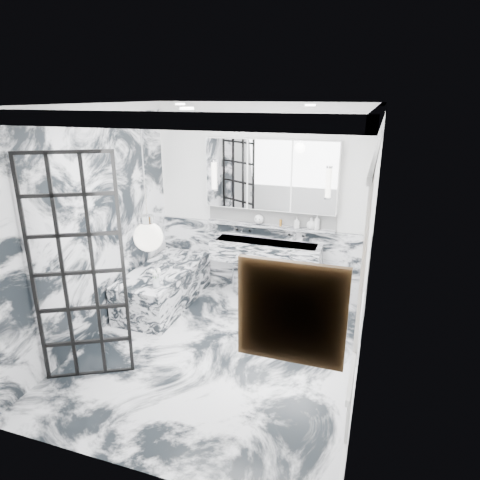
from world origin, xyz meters
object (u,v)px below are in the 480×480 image
(crittall_door, at_px, (78,273))
(trough_sink, at_px, (266,252))
(bathtub, at_px, (164,286))
(mirror_cabinet, at_px, (271,175))

(crittall_door, height_order, trough_sink, crittall_door)
(crittall_door, bearing_deg, bathtub, 62.45)
(crittall_door, xyz_separation_m, mirror_cabinet, (1.30, 2.57, 0.62))
(crittall_door, relative_size, mirror_cabinet, 1.26)
(bathtub, bearing_deg, trough_sink, 26.48)
(trough_sink, height_order, mirror_cabinet, mirror_cabinet)
(mirror_cabinet, bearing_deg, crittall_door, -116.91)
(crittall_door, relative_size, trough_sink, 1.50)
(crittall_door, xyz_separation_m, trough_sink, (1.30, 2.40, -0.47))
(crittall_door, distance_m, mirror_cabinet, 2.94)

